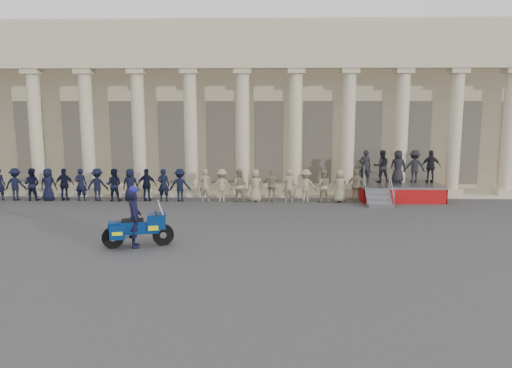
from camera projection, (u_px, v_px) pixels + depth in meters
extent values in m
plane|color=#3A3A3C|center=(193.00, 237.00, 17.36)|extent=(90.00, 90.00, 0.00)
cube|color=#C0B190|center=(228.00, 105.00, 31.45)|extent=(40.00, 10.00, 9.00)
cube|color=#C0B190|center=(219.00, 191.00, 26.03)|extent=(40.00, 2.60, 0.15)
cube|color=#C0B190|center=(216.00, 58.00, 24.18)|extent=(35.80, 1.00, 1.00)
cube|color=#C0B190|center=(215.00, 35.00, 24.00)|extent=(35.80, 1.00, 1.20)
cube|color=#C0B190|center=(40.00, 189.00, 25.47)|extent=(0.90, 0.90, 0.30)
cylinder|color=#C0B190|center=(36.00, 131.00, 25.00)|extent=(0.64, 0.64, 5.60)
cube|color=#C0B190|center=(32.00, 72.00, 24.53)|extent=(0.85, 0.85, 0.24)
cube|color=#C0B190|center=(90.00, 189.00, 25.39)|extent=(0.90, 0.90, 0.30)
cylinder|color=#C0B190|center=(87.00, 131.00, 24.92)|extent=(0.64, 0.64, 5.60)
cube|color=#C0B190|center=(84.00, 71.00, 24.46)|extent=(0.85, 0.85, 0.24)
cube|color=#C0B190|center=(141.00, 189.00, 25.32)|extent=(0.90, 0.90, 0.30)
cylinder|color=#C0B190|center=(139.00, 131.00, 24.85)|extent=(0.64, 0.64, 5.60)
cube|color=#C0B190|center=(137.00, 71.00, 24.39)|extent=(0.85, 0.85, 0.24)
cube|color=#C0B190|center=(192.00, 190.00, 25.24)|extent=(0.90, 0.90, 0.30)
cylinder|color=#C0B190|center=(191.00, 131.00, 24.78)|extent=(0.64, 0.64, 5.60)
cube|color=#C0B190|center=(189.00, 71.00, 24.31)|extent=(0.85, 0.85, 0.24)
cube|color=#C0B190|center=(243.00, 190.00, 25.17)|extent=(0.90, 0.90, 0.30)
cylinder|color=#C0B190|center=(243.00, 131.00, 24.70)|extent=(0.64, 0.64, 5.60)
cube|color=#C0B190|center=(243.00, 71.00, 24.24)|extent=(0.85, 0.85, 0.24)
cube|color=#C0B190|center=(295.00, 190.00, 25.10)|extent=(0.90, 0.90, 0.30)
cylinder|color=#C0B190|center=(295.00, 131.00, 24.63)|extent=(0.64, 0.64, 5.60)
cube|color=#C0B190|center=(296.00, 71.00, 24.17)|extent=(0.85, 0.85, 0.24)
cube|color=#C0B190|center=(346.00, 190.00, 25.02)|extent=(0.90, 0.90, 0.30)
cylinder|color=#C0B190|center=(348.00, 132.00, 24.55)|extent=(0.64, 0.64, 5.60)
cube|color=#C0B190|center=(350.00, 71.00, 24.09)|extent=(0.85, 0.85, 0.24)
cube|color=#C0B190|center=(399.00, 191.00, 24.95)|extent=(0.90, 0.90, 0.30)
cylinder|color=#C0B190|center=(401.00, 132.00, 24.48)|extent=(0.64, 0.64, 5.60)
cube|color=#C0B190|center=(404.00, 71.00, 24.02)|extent=(0.85, 0.85, 0.24)
cube|color=#C0B190|center=(451.00, 191.00, 24.87)|extent=(0.90, 0.90, 0.30)
cylinder|color=#C0B190|center=(455.00, 132.00, 24.41)|extent=(0.64, 0.64, 5.60)
cube|color=#C0B190|center=(459.00, 71.00, 23.94)|extent=(0.85, 0.85, 0.24)
cube|color=#C0B190|center=(504.00, 191.00, 24.80)|extent=(0.90, 0.90, 0.30)
cylinder|color=#C0B190|center=(508.00, 132.00, 24.33)|extent=(0.64, 0.64, 5.60)
cube|color=black|center=(31.00, 142.00, 27.14)|extent=(1.30, 0.12, 4.20)
cube|color=black|center=(78.00, 142.00, 27.07)|extent=(1.30, 0.12, 4.20)
cube|color=black|center=(125.00, 142.00, 26.99)|extent=(1.30, 0.12, 4.20)
cube|color=black|center=(173.00, 142.00, 26.92)|extent=(1.30, 0.12, 4.20)
cube|color=black|center=(221.00, 142.00, 26.84)|extent=(1.30, 0.12, 4.20)
cube|color=black|center=(269.00, 142.00, 26.77)|extent=(1.30, 0.12, 4.20)
cube|color=black|center=(318.00, 143.00, 26.70)|extent=(1.30, 0.12, 4.20)
cube|color=black|center=(366.00, 143.00, 26.62)|extent=(1.30, 0.12, 4.20)
cube|color=black|center=(415.00, 143.00, 26.55)|extent=(1.30, 0.12, 4.20)
cube|color=black|center=(465.00, 143.00, 26.47)|extent=(1.30, 0.12, 4.20)
imported|color=black|center=(16.00, 184.00, 23.93)|extent=(1.01, 0.58, 1.56)
imported|color=black|center=(32.00, 184.00, 23.91)|extent=(0.76, 0.59, 1.56)
imported|color=black|center=(48.00, 184.00, 23.88)|extent=(0.76, 0.50, 1.56)
imported|color=black|center=(65.00, 185.00, 23.86)|extent=(0.91, 0.38, 1.56)
imported|color=black|center=(81.00, 185.00, 23.84)|extent=(0.57, 0.37, 1.56)
imported|color=black|center=(97.00, 185.00, 23.82)|extent=(1.01, 0.58, 1.56)
imported|color=black|center=(114.00, 185.00, 23.79)|extent=(0.76, 0.59, 1.56)
imported|color=black|center=(130.00, 185.00, 23.77)|extent=(0.76, 0.50, 1.56)
imported|color=black|center=(147.00, 185.00, 23.75)|extent=(0.91, 0.38, 1.56)
imported|color=black|center=(164.00, 185.00, 23.73)|extent=(0.57, 0.37, 1.56)
imported|color=black|center=(180.00, 185.00, 23.70)|extent=(1.01, 0.58, 1.56)
imported|color=gray|center=(205.00, 185.00, 23.67)|extent=(0.57, 0.37, 1.56)
imported|color=gray|center=(222.00, 185.00, 23.65)|extent=(1.01, 0.58, 1.56)
imported|color=gray|center=(239.00, 185.00, 23.62)|extent=(0.76, 0.59, 1.56)
imported|color=gray|center=(255.00, 185.00, 23.60)|extent=(0.76, 0.50, 1.56)
imported|color=gray|center=(272.00, 186.00, 23.58)|extent=(0.91, 0.38, 1.56)
imported|color=gray|center=(289.00, 186.00, 23.56)|extent=(0.57, 0.37, 1.56)
imported|color=gray|center=(306.00, 186.00, 23.53)|extent=(1.01, 0.58, 1.56)
imported|color=gray|center=(323.00, 186.00, 23.51)|extent=(0.76, 0.59, 1.56)
imported|color=gray|center=(339.00, 186.00, 23.49)|extent=(0.76, 0.50, 1.56)
imported|color=gray|center=(356.00, 186.00, 23.47)|extent=(0.91, 0.38, 1.56)
cube|color=gray|center=(398.00, 184.00, 24.35)|extent=(3.86, 2.76, 0.10)
cube|color=maroon|center=(405.00, 197.00, 23.07)|extent=(3.86, 0.04, 0.68)
cube|color=maroon|center=(359.00, 192.00, 24.46)|extent=(0.04, 2.76, 0.68)
cube|color=maroon|center=(437.00, 192.00, 24.36)|extent=(0.04, 2.76, 0.68)
cube|color=gray|center=(380.00, 206.00, 22.24)|extent=(1.10, 0.28, 0.20)
cube|color=gray|center=(379.00, 200.00, 22.48)|extent=(1.10, 0.28, 0.20)
cube|color=gray|center=(378.00, 195.00, 22.73)|extent=(1.10, 0.28, 0.20)
cube|color=gray|center=(377.00, 190.00, 22.97)|extent=(1.10, 0.28, 0.20)
cylinder|color=gray|center=(392.00, 169.00, 25.57)|extent=(3.86, 0.04, 0.04)
imported|color=black|center=(365.00, 166.00, 24.46)|extent=(0.58, 0.38, 1.59)
imported|color=black|center=(382.00, 166.00, 24.43)|extent=(0.77, 0.60, 1.59)
imported|color=black|center=(398.00, 166.00, 24.41)|extent=(0.78, 0.50, 1.59)
imported|color=black|center=(414.00, 166.00, 24.39)|extent=(1.03, 0.59, 1.59)
imported|color=black|center=(431.00, 166.00, 24.37)|extent=(0.93, 0.39, 1.59)
cylinder|color=black|center=(163.00, 235.00, 16.37)|extent=(0.71, 0.32, 0.70)
cylinder|color=black|center=(113.00, 238.00, 16.00)|extent=(0.71, 0.32, 0.70)
cube|color=navy|center=(140.00, 227.00, 16.15)|extent=(1.29, 0.74, 0.40)
cube|color=navy|center=(156.00, 221.00, 16.24)|extent=(0.71, 0.68, 0.48)
cube|color=silver|center=(156.00, 228.00, 16.28)|extent=(0.31, 0.37, 0.13)
cube|color=#B2BFCC|center=(161.00, 210.00, 16.23)|extent=(0.34, 0.53, 0.57)
cube|color=black|center=(133.00, 221.00, 16.07)|extent=(0.76, 0.53, 0.11)
cube|color=navy|center=(114.00, 226.00, 15.95)|extent=(0.45, 0.44, 0.23)
cube|color=navy|center=(117.00, 233.00, 15.68)|extent=(0.52, 0.35, 0.42)
cube|color=#D0F00C|center=(117.00, 233.00, 15.68)|extent=(0.37, 0.33, 0.11)
cube|color=navy|center=(118.00, 228.00, 16.33)|extent=(0.52, 0.35, 0.42)
cube|color=#D0F00C|center=(118.00, 228.00, 16.33)|extent=(0.37, 0.33, 0.11)
cylinder|color=silver|center=(123.00, 236.00, 16.33)|extent=(0.64, 0.27, 0.11)
cylinder|color=black|center=(156.00, 213.00, 16.20)|extent=(0.23, 0.73, 0.04)
imported|color=black|center=(134.00, 218.00, 16.06)|extent=(0.62, 0.79, 1.91)
sphere|color=navy|center=(133.00, 190.00, 15.92)|extent=(0.28, 0.28, 0.28)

